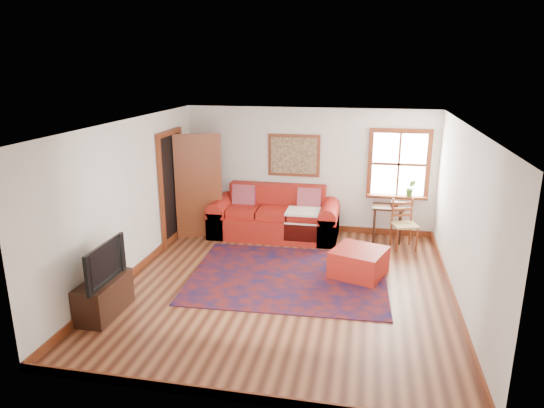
% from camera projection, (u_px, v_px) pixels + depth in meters
% --- Properties ---
extents(ground, '(5.50, 5.50, 0.00)m').
position_uv_depth(ground, '(285.00, 286.00, 7.51)').
color(ground, '#472013').
rests_on(ground, ground).
extents(room_envelope, '(5.04, 5.54, 2.52)m').
position_uv_depth(room_envelope, '(286.00, 182.00, 7.07)').
color(room_envelope, silver).
rests_on(room_envelope, ground).
extents(window, '(1.18, 0.20, 1.38)m').
position_uv_depth(window, '(400.00, 171.00, 9.36)').
color(window, white).
rests_on(window, ground).
extents(doorway, '(0.89, 1.08, 2.14)m').
position_uv_depth(doorway, '(188.00, 185.00, 9.31)').
color(doorway, black).
rests_on(doorway, ground).
extents(framed_artwork, '(1.05, 0.07, 0.85)m').
position_uv_depth(framed_artwork, '(294.00, 155.00, 9.70)').
color(framed_artwork, brown).
rests_on(framed_artwork, ground).
extents(persian_rug, '(3.22, 2.62, 0.02)m').
position_uv_depth(persian_rug, '(288.00, 276.00, 7.82)').
color(persian_rug, '#59130C').
rests_on(persian_rug, ground).
extents(red_leather_sofa, '(2.51, 1.04, 0.98)m').
position_uv_depth(red_leather_sofa, '(275.00, 219.00, 9.67)').
color(red_leather_sofa, '#A31D15').
rests_on(red_leather_sofa, ground).
extents(red_ottoman, '(1.00, 1.00, 0.45)m').
position_uv_depth(red_ottoman, '(359.00, 263.00, 7.83)').
color(red_ottoman, '#A31D15').
rests_on(red_ottoman, ground).
extents(side_table, '(0.58, 0.44, 0.70)m').
position_uv_depth(side_table, '(388.00, 212.00, 9.29)').
color(side_table, black).
rests_on(side_table, ground).
extents(ladder_back_chair, '(0.53, 0.51, 0.92)m').
position_uv_depth(ladder_back_chair, '(404.00, 222.00, 8.96)').
color(ladder_back_chair, tan).
rests_on(ladder_back_chair, ground).
extents(media_cabinet, '(0.41, 0.92, 0.51)m').
position_uv_depth(media_cabinet, '(104.00, 297.00, 6.62)').
color(media_cabinet, black).
rests_on(media_cabinet, ground).
extents(television, '(0.12, 0.95, 0.55)m').
position_uv_depth(television, '(99.00, 263.00, 6.41)').
color(television, black).
rests_on(television, media_cabinet).
extents(candle_hurricane, '(0.12, 0.12, 0.18)m').
position_uv_depth(candle_hurricane, '(118.00, 264.00, 6.85)').
color(candle_hurricane, silver).
rests_on(candle_hurricane, media_cabinet).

